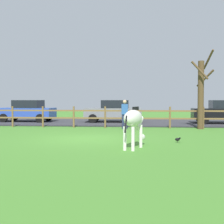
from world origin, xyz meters
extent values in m
plane|color=#47842D|center=(0.00, 0.00, 0.00)|extent=(60.00, 60.00, 0.00)
cube|color=#38383D|center=(0.00, 9.30, 0.03)|extent=(28.00, 7.40, 0.05)
cylinder|color=brown|center=(-5.37, 5.00, 0.62)|extent=(0.11, 0.11, 1.25)
cylinder|color=brown|center=(-3.49, 5.00, 0.62)|extent=(0.11, 0.11, 1.25)
cylinder|color=brown|center=(-1.61, 5.00, 0.62)|extent=(0.11, 0.11, 1.25)
cylinder|color=brown|center=(0.26, 5.00, 0.62)|extent=(0.11, 0.11, 1.25)
cylinder|color=brown|center=(2.14, 5.00, 0.62)|extent=(0.11, 0.11, 1.25)
cylinder|color=brown|center=(4.02, 5.00, 0.62)|extent=(0.11, 0.11, 1.25)
cylinder|color=brown|center=(5.90, 5.00, 0.62)|extent=(0.11, 0.11, 1.25)
cube|color=brown|center=(-0.68, 5.00, 0.56)|extent=(20.65, 0.06, 0.09)
cube|color=brown|center=(-0.68, 5.00, 1.00)|extent=(20.65, 0.06, 0.09)
cylinder|color=#513A23|center=(5.68, 4.71, 1.90)|extent=(0.33, 0.33, 3.81)
cylinder|color=#513A23|center=(6.10, 4.86, 3.90)|extent=(0.44, 0.97, 1.02)
cylinder|color=#513A23|center=(5.53, 4.31, 3.25)|extent=(0.93, 0.44, 1.05)
cylinder|color=#513A23|center=(6.00, 5.09, 2.87)|extent=(0.90, 0.77, 0.96)
ellipsoid|color=white|center=(2.06, -2.47, 1.03)|extent=(0.85, 1.33, 0.56)
cylinder|color=white|center=(2.06, -2.04, 0.39)|extent=(0.11, 0.11, 0.78)
cylinder|color=white|center=(2.32, -2.13, 0.39)|extent=(0.11, 0.11, 0.78)
cylinder|color=white|center=(1.80, -2.80, 0.39)|extent=(0.11, 0.11, 0.78)
cylinder|color=white|center=(2.06, -2.89, 0.39)|extent=(0.11, 0.11, 0.78)
cylinder|color=white|center=(2.23, -1.97, 0.84)|extent=(0.42, 0.63, 0.51)
ellipsoid|color=white|center=(2.36, -1.57, 0.28)|extent=(0.33, 0.48, 0.24)
cube|color=black|center=(2.14, -2.23, 1.35)|extent=(0.22, 0.54, 0.12)
cylinder|color=black|center=(1.85, -3.10, 0.88)|extent=(0.11, 0.20, 0.54)
cylinder|color=black|center=(3.73, -0.80, 0.03)|extent=(0.01, 0.01, 0.06)
cylinder|color=black|center=(3.73, -0.84, 0.03)|extent=(0.01, 0.01, 0.06)
ellipsoid|color=black|center=(3.73, -0.82, 0.12)|extent=(0.18, 0.10, 0.12)
sphere|color=black|center=(3.82, -0.82, 0.17)|extent=(0.07, 0.07, 0.07)
cube|color=black|center=(7.84, 8.27, 0.70)|extent=(4.06, 1.84, 0.70)
cylinder|color=black|center=(6.46, 7.47, 0.35)|extent=(0.61, 0.20, 0.60)
cylinder|color=black|center=(6.52, 9.17, 0.35)|extent=(0.61, 0.20, 0.60)
cube|color=slate|center=(0.39, 8.83, 0.70)|extent=(4.04, 1.79, 0.70)
cube|color=black|center=(0.54, 8.83, 1.33)|extent=(1.93, 1.60, 0.56)
cylinder|color=black|center=(-0.94, 7.95, 0.35)|extent=(0.60, 0.19, 0.60)
cylinder|color=black|center=(-0.98, 9.65, 0.35)|extent=(0.60, 0.19, 0.60)
cylinder|color=black|center=(1.76, 8.01, 0.35)|extent=(0.60, 0.19, 0.60)
cylinder|color=black|center=(1.72, 9.71, 0.35)|extent=(0.60, 0.19, 0.60)
cube|color=#2D4CAD|center=(-5.95, 8.77, 0.70)|extent=(4.07, 1.87, 0.70)
cube|color=black|center=(-5.80, 8.76, 1.33)|extent=(1.97, 1.64, 0.56)
cylinder|color=black|center=(-7.33, 7.98, 0.35)|extent=(0.61, 0.21, 0.60)
cylinder|color=black|center=(-7.26, 9.68, 0.35)|extent=(0.61, 0.21, 0.60)
cylinder|color=black|center=(-4.64, 7.86, 0.35)|extent=(0.61, 0.21, 0.60)
cylinder|color=black|center=(-4.56, 9.56, 0.35)|extent=(0.61, 0.21, 0.60)
cylinder|color=#232847|center=(1.35, 4.41, 0.41)|extent=(0.14, 0.14, 0.82)
cylinder|color=#232847|center=(1.53, 4.42, 0.41)|extent=(0.14, 0.14, 0.82)
cube|color=#2D569E|center=(1.44, 4.41, 1.11)|extent=(0.38, 0.25, 0.58)
sphere|color=tan|center=(1.44, 4.41, 1.53)|extent=(0.22, 0.22, 0.22)
camera|label=1|loc=(2.28, -12.56, 1.66)|focal=48.44mm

